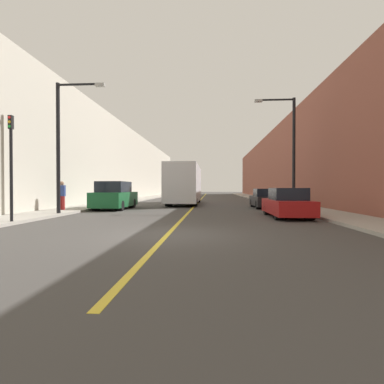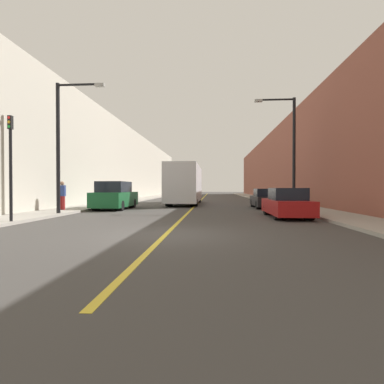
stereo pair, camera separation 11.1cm
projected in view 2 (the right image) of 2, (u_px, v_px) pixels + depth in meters
ground_plane at (166, 235)px, 9.54m from camera, size 200.00×200.00×0.00m
sidewalk_left at (144, 199)px, 40.01m from camera, size 2.59×72.00×0.14m
sidewalk_right at (262, 199)px, 38.90m from camera, size 2.59×72.00×0.14m
building_row_left at (119, 165)px, 40.18m from camera, size 4.00×72.00×9.21m
building_row_right at (288, 165)px, 38.60m from camera, size 4.00×72.00×8.88m
road_center_line at (202, 199)px, 39.46m from camera, size 0.16×72.00×0.01m
bus at (185, 184)px, 27.36m from camera, size 2.59×10.23×3.49m
parked_suv_left at (115, 196)px, 20.97m from camera, size 2.03×4.82×1.94m
car_right_near at (287, 204)px, 15.14m from camera, size 1.77×4.52×1.49m
car_right_mid at (266, 199)px, 22.19m from camera, size 1.82×4.48×1.44m
street_lamp_left at (63, 138)px, 16.01m from camera, size 2.66×0.24×6.96m
street_lamp_right at (290, 145)px, 19.63m from camera, size 2.66×0.24×7.27m
traffic_light at (11, 164)px, 12.13m from camera, size 0.16×0.18×4.29m
pedestrian at (62, 195)px, 18.51m from camera, size 0.39×0.25×1.77m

